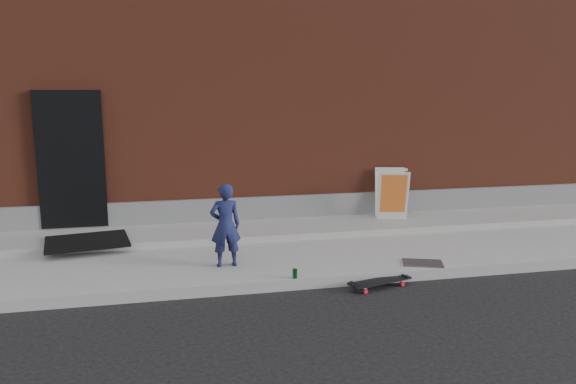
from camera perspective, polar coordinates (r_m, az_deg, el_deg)
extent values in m
plane|color=black|center=(7.23, -3.07, -10.25)|extent=(80.00, 80.00, 0.00)
cube|color=gray|center=(8.61, -4.67, -6.26)|extent=(20.00, 3.00, 0.15)
cube|color=gray|center=(9.44, -5.40, -3.96)|extent=(20.00, 1.20, 0.10)
cube|color=maroon|center=(13.71, -7.89, 10.28)|extent=(20.00, 8.00, 5.00)
cube|color=slate|center=(9.93, -5.81, -1.75)|extent=(20.00, 0.10, 0.40)
cube|color=black|center=(9.83, -21.17, 3.07)|extent=(1.05, 0.12, 2.25)
imported|color=#181C44|center=(7.68, -6.38, -3.37)|extent=(0.44, 0.31, 1.15)
cylinder|color=red|center=(7.75, 10.65, -8.73)|extent=(0.07, 0.05, 0.06)
cylinder|color=red|center=(7.62, 11.54, -9.12)|extent=(0.07, 0.05, 0.06)
cylinder|color=red|center=(7.42, 7.02, -9.53)|extent=(0.07, 0.05, 0.06)
cylinder|color=red|center=(7.28, 7.87, -9.97)|extent=(0.07, 0.05, 0.06)
cube|color=silver|center=(7.67, 11.10, -8.64)|extent=(0.10, 0.19, 0.02)
cube|color=silver|center=(7.33, 7.44, -9.46)|extent=(0.10, 0.19, 0.02)
cube|color=black|center=(7.49, 9.32, -8.91)|extent=(0.88, 0.44, 0.02)
cube|color=silver|center=(10.02, 10.64, -0.40)|extent=(0.58, 0.36, 0.87)
cube|color=silver|center=(10.40, 10.31, 0.02)|extent=(0.58, 0.36, 0.87)
cube|color=yellow|center=(10.00, 10.65, -0.67)|extent=(0.48, 0.28, 0.69)
cube|color=silver|center=(10.13, 10.56, 2.24)|extent=(0.53, 0.17, 0.04)
cylinder|color=#17732B|center=(7.29, 0.71, -8.29)|extent=(0.08, 0.08, 0.12)
cube|color=black|center=(9.07, -19.73, -4.74)|extent=(1.34, 1.16, 0.03)
cube|color=#4B4B4F|center=(8.10, 13.53, -7.03)|extent=(0.63, 0.51, 0.02)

